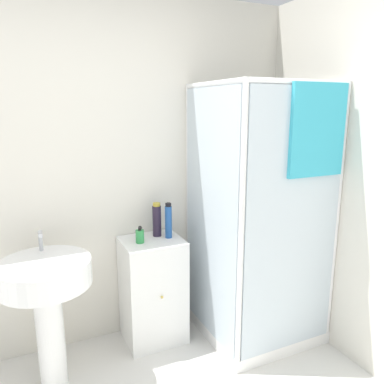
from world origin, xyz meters
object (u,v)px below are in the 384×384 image
object	(u,v)px
soap_dispenser	(140,236)
shampoo_bottle_tall_black	(157,220)
shampoo_bottle_blue	(168,221)
sink	(47,292)

from	to	relation	value
soap_dispenser	shampoo_bottle_tall_black	bearing A→B (deg)	28.42
shampoo_bottle_tall_black	shampoo_bottle_blue	xyz separation A→B (m)	(0.06, -0.07, 0.00)
shampoo_bottle_tall_black	soap_dispenser	bearing A→B (deg)	-151.58
sink	shampoo_bottle_tall_black	distance (m)	0.89
shampoo_bottle_tall_black	shampoo_bottle_blue	distance (m)	0.10
shampoo_bottle_blue	soap_dispenser	bearing A→B (deg)	-176.62
soap_dispenser	sink	bearing A→B (deg)	-164.44
sink	soap_dispenser	bearing A→B (deg)	15.56
sink	soap_dispenser	size ratio (longest dim) A/B	7.82
sink	shampoo_bottle_blue	bearing A→B (deg)	12.53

